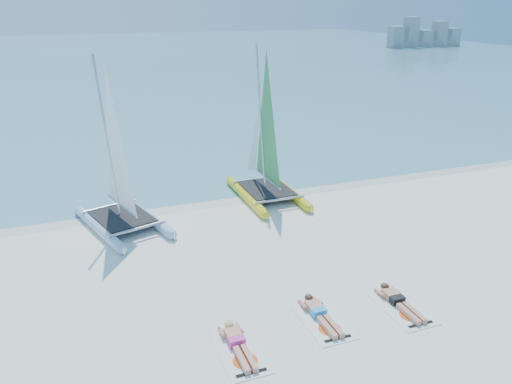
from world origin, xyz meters
The scene contains 12 objects.
ground centered at (0.00, 0.00, 0.00)m, with size 140.00×140.00×0.00m, color white.
sea centered at (0.00, 63.00, 0.01)m, with size 140.00×115.00×0.01m, color #77B7C7.
wet_sand_strip centered at (0.00, 5.50, 0.00)m, with size 140.00×1.40×0.01m, color silver.
distant_skyline centered at (53.71, 62.00, 1.94)m, with size 14.00×2.00×5.00m.
catamaran_blue centered at (-3.73, 4.35, 1.79)m, with size 3.28×4.82×6.00m.
catamaran_yellow centered at (2.06, 5.53, 1.92)m, with size 2.20×4.81×6.10m.
towel_a centered at (-2.01, -3.58, 0.01)m, with size 1.00×1.85×0.02m, color white.
sunbather_a centered at (-2.01, -3.39, 0.12)m, with size 0.37×1.73×0.26m.
towel_b centered at (0.28, -3.20, 0.01)m, with size 1.00×1.85×0.02m, color white.
sunbather_b centered at (0.28, -3.01, 0.12)m, with size 0.37×1.73×0.26m.
towel_c centered at (2.46, -3.42, 0.01)m, with size 1.00×1.85×0.02m, color white.
sunbather_c centered at (2.46, -3.23, 0.12)m, with size 0.37×1.73×0.26m.
Camera 1 is at (-4.90, -12.36, 7.42)m, focal length 35.00 mm.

